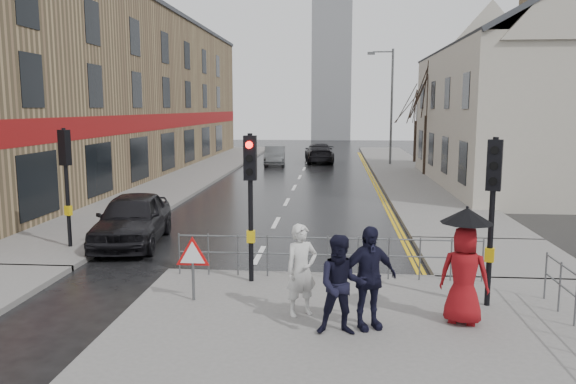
% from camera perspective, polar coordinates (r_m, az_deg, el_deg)
% --- Properties ---
extents(ground, '(120.00, 120.00, 0.00)m').
position_cam_1_polar(ground, '(13.04, -4.75, -9.80)').
color(ground, black).
rests_on(ground, ground).
extents(near_pavement, '(10.00, 9.00, 0.14)m').
position_cam_1_polar(near_pavement, '(9.63, 10.17, -16.32)').
color(near_pavement, '#605E5B').
rests_on(near_pavement, ground).
extents(left_pavement, '(4.00, 44.00, 0.14)m').
position_cam_1_polar(left_pavement, '(36.46, -8.86, 2.10)').
color(left_pavement, '#605E5B').
rests_on(left_pavement, ground).
extents(right_pavement, '(4.00, 40.00, 0.14)m').
position_cam_1_polar(right_pavement, '(37.68, 11.51, 2.24)').
color(right_pavement, '#605E5B').
rests_on(right_pavement, ground).
extents(pavement_bridge_right, '(4.00, 4.20, 0.14)m').
position_cam_1_polar(pavement_bridge_right, '(16.33, 20.43, -6.28)').
color(pavement_bridge_right, '#605E5B').
rests_on(pavement_bridge_right, ground).
extents(building_left_terrace, '(8.00, 42.00, 10.00)m').
position_cam_1_polar(building_left_terrace, '(37.00, -17.83, 9.54)').
color(building_left_terrace, '#917853').
rests_on(building_left_terrace, ground).
extents(building_right_cream, '(9.00, 16.40, 10.10)m').
position_cam_1_polar(building_right_cream, '(31.79, 23.28, 9.09)').
color(building_right_cream, '#B0A899').
rests_on(building_right_cream, ground).
extents(church_tower, '(5.00, 5.00, 18.00)m').
position_cam_1_polar(church_tower, '(74.36, 4.45, 12.31)').
color(church_tower, gray).
rests_on(church_tower, ground).
extents(traffic_signal_near_left, '(0.28, 0.27, 3.40)m').
position_cam_1_polar(traffic_signal_near_left, '(12.65, -3.85, 1.08)').
color(traffic_signal_near_left, black).
rests_on(traffic_signal_near_left, near_pavement).
extents(traffic_signal_near_right, '(0.34, 0.33, 3.40)m').
position_cam_1_polar(traffic_signal_near_right, '(11.73, 20.10, -0.01)').
color(traffic_signal_near_right, black).
rests_on(traffic_signal_near_right, near_pavement).
extents(traffic_signal_far_left, '(0.34, 0.33, 3.40)m').
position_cam_1_polar(traffic_signal_far_left, '(17.07, -21.64, 2.43)').
color(traffic_signal_far_left, black).
rests_on(traffic_signal_far_left, left_pavement).
extents(guard_railing_front, '(7.14, 0.04, 1.00)m').
position_cam_1_polar(guard_railing_front, '(13.20, 4.06, -5.68)').
color(guard_railing_front, '#595B5E').
rests_on(guard_railing_front, near_pavement).
extents(warning_sign, '(0.80, 0.07, 1.35)m').
position_cam_1_polar(warning_sign, '(11.77, -9.66, -6.63)').
color(warning_sign, '#595B5E').
rests_on(warning_sign, near_pavement).
extents(street_lamp, '(1.83, 0.25, 8.00)m').
position_cam_1_polar(street_lamp, '(40.38, 10.24, 9.28)').
color(street_lamp, '#595B5E').
rests_on(street_lamp, right_pavement).
extents(tree_near, '(2.40, 2.40, 6.58)m').
position_cam_1_polar(tree_near, '(34.64, 14.01, 10.02)').
color(tree_near, black).
rests_on(tree_near, right_pavement).
extents(tree_far, '(2.40, 2.40, 5.64)m').
position_cam_1_polar(tree_far, '(42.61, 12.93, 8.77)').
color(tree_far, black).
rests_on(tree_far, right_pavement).
extents(pedestrian_a, '(0.77, 0.69, 1.78)m').
position_cam_1_polar(pedestrian_a, '(10.82, 1.38, -7.93)').
color(pedestrian_a, silver).
rests_on(pedestrian_a, near_pavement).
extents(pedestrian_b, '(0.90, 0.72, 1.78)m').
position_cam_1_polar(pedestrian_b, '(9.97, 5.46, -9.41)').
color(pedestrian_b, black).
rests_on(pedestrian_b, near_pavement).
extents(pedestrian_with_umbrella, '(1.04, 0.96, 2.18)m').
position_cam_1_polar(pedestrian_with_umbrella, '(10.83, 17.51, -6.86)').
color(pedestrian_with_umbrella, maroon).
rests_on(pedestrian_with_umbrella, near_pavement).
extents(pedestrian_d, '(1.20, 0.85, 1.89)m').
position_cam_1_polar(pedestrian_d, '(10.28, 8.13, -8.60)').
color(pedestrian_d, black).
rests_on(pedestrian_d, near_pavement).
extents(car_parked, '(2.39, 4.75, 1.55)m').
position_cam_1_polar(car_parked, '(17.62, -15.53, -2.63)').
color(car_parked, black).
rests_on(car_parked, ground).
extents(car_mid, '(1.74, 4.21, 1.35)m').
position_cam_1_polar(car_mid, '(40.57, -1.35, 3.71)').
color(car_mid, '#484B4D').
rests_on(car_mid, ground).
extents(car_far, '(2.48, 5.21, 1.47)m').
position_cam_1_polar(car_far, '(42.48, 3.18, 3.99)').
color(car_far, black).
rests_on(car_far, ground).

